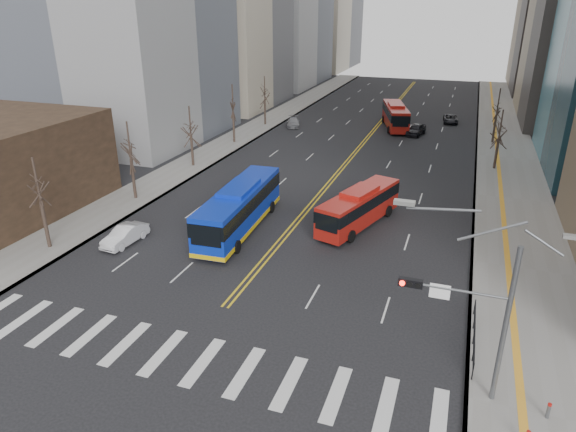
{
  "coord_description": "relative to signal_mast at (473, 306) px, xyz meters",
  "views": [
    {
      "loc": [
        12.44,
        -18.83,
        17.22
      ],
      "look_at": [
        2.41,
        9.8,
        4.48
      ],
      "focal_mm": 32.0,
      "sensor_mm": 36.0,
      "label": 1
    }
  ],
  "objects": [
    {
      "name": "car_white",
      "position": [
        -24.86,
        8.6,
        -4.17
      ],
      "size": [
        1.8,
        4.3,
        1.38
      ],
      "primitive_type": "imported",
      "rotation": [
        0.0,
        0.0,
        -0.08
      ],
      "color": "silver",
      "rests_on": "ground"
    },
    {
      "name": "sidewalk_left",
      "position": [
        -30.27,
        43.0,
        -4.78
      ],
      "size": [
        5.0,
        130.0,
        0.15
      ],
      "primitive_type": "cube",
      "color": "gray",
      "rests_on": "ground"
    },
    {
      "name": "signal_mast",
      "position": [
        0.0,
        0.0,
        0.0
      ],
      "size": [
        5.37,
        0.37,
        9.39
      ],
      "color": "slate",
      "rests_on": "ground"
    },
    {
      "name": "car_dark_far",
      "position": [
        -3.64,
        60.78,
        -4.25
      ],
      "size": [
        2.43,
        4.57,
        1.22
      ],
      "primitive_type": "imported",
      "rotation": [
        0.0,
        0.0,
        0.09
      ],
      "color": "black",
      "rests_on": "ground"
    },
    {
      "name": "ground",
      "position": [
        -13.77,
        -2.0,
        -4.86
      ],
      "size": [
        220.0,
        220.0,
        0.0
      ],
      "primitive_type": "plane",
      "color": "black"
    },
    {
      "name": "bollards",
      "position": [
        2.5,
        -2.16,
        -4.3
      ],
      "size": [
        2.87,
        3.17,
        0.78
      ],
      "color": "slate",
      "rests_on": "sidewalk_right"
    },
    {
      "name": "street_trees",
      "position": [
        -20.94,
        32.55,
        0.02
      ],
      "size": [
        35.2,
        47.2,
        7.6
      ],
      "color": "black",
      "rests_on": "ground"
    },
    {
      "name": "red_bus_far",
      "position": [
        -11.2,
        54.7,
        -2.89
      ],
      "size": [
        5.49,
        11.45,
        3.54
      ],
      "color": "#A41811",
      "rests_on": "ground"
    },
    {
      "name": "car_silver",
      "position": [
        -25.53,
        50.62,
        -4.22
      ],
      "size": [
        3.06,
        4.73,
        1.27
      ],
      "primitive_type": "imported",
      "rotation": [
        0.0,
        0.0,
        0.31
      ],
      "color": "gray",
      "rests_on": "ground"
    },
    {
      "name": "centerline",
      "position": [
        -13.77,
        53.0,
        -4.85
      ],
      "size": [
        0.55,
        100.0,
        0.01
      ],
      "color": "gold",
      "rests_on": "ground"
    },
    {
      "name": "pedestrian_railing",
      "position": [
        0.53,
        4.0,
        -4.03
      ],
      "size": [
        0.06,
        6.06,
        1.02
      ],
      "color": "black",
      "rests_on": "sidewalk_right"
    },
    {
      "name": "car_dark_mid",
      "position": [
        -7.76,
        51.27,
        -4.08
      ],
      "size": [
        2.69,
        4.84,
        1.56
      ],
      "primitive_type": "imported",
      "rotation": [
        0.0,
        0.0,
        -0.2
      ],
      "color": "black",
      "rests_on": "ground"
    },
    {
      "name": "sidewalk_right",
      "position": [
        3.73,
        43.0,
        -4.78
      ],
      "size": [
        7.0,
        130.0,
        0.15
      ],
      "primitive_type": "cube",
      "color": "gray",
      "rests_on": "ground"
    },
    {
      "name": "blue_bus",
      "position": [
        -17.65,
        13.99,
        -2.9
      ],
      "size": [
        3.47,
        13.02,
        3.73
      ],
      "color": "#0C2BB7",
      "rests_on": "ground"
    },
    {
      "name": "crosswalk",
      "position": [
        -13.77,
        -2.0,
        -4.85
      ],
      "size": [
        26.7,
        4.0,
        0.01
      ],
      "color": "silver",
      "rests_on": "ground"
    },
    {
      "name": "red_bus_near",
      "position": [
        -8.72,
        17.89,
        -3.07
      ],
      "size": [
        5.17,
        10.25,
        3.2
      ],
      "color": "#A41811",
      "rests_on": "ground"
    }
  ]
}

